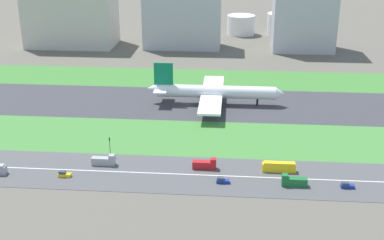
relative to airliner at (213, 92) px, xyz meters
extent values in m
plane|color=#5B564C|center=(-12.39, 0.00, -6.23)|extent=(800.00, 800.00, 0.00)
cube|color=#38383D|center=(-12.39, 0.00, -6.18)|extent=(280.00, 46.00, 0.10)
cube|color=#3D7A33|center=(-12.39, 41.00, -6.18)|extent=(280.00, 36.00, 0.10)
cube|color=#427F38|center=(-12.39, -41.00, -6.18)|extent=(280.00, 36.00, 0.10)
cube|color=#4C4C4F|center=(-12.39, -73.00, -6.18)|extent=(280.00, 28.00, 0.10)
cube|color=silver|center=(-12.39, -73.00, -6.13)|extent=(266.00, 0.50, 0.01)
cylinder|color=white|center=(1.68, 0.00, 0.07)|extent=(56.00, 6.00, 6.00)
cone|color=white|center=(31.68, 0.00, 0.07)|extent=(4.00, 5.70, 5.70)
cone|color=white|center=(-28.82, 0.00, 0.87)|extent=(5.00, 5.40, 5.40)
cube|color=#0C724C|center=(-23.32, 0.00, 8.07)|extent=(9.00, 0.80, 11.00)
cube|color=white|center=(-24.32, 0.00, 1.07)|extent=(6.00, 16.00, 0.60)
cube|color=white|center=(-0.32, 15.00, -1.13)|extent=(10.00, 26.00, 1.00)
cylinder|color=gray|center=(0.68, 9.00, -3.33)|extent=(5.00, 3.20, 3.20)
cube|color=white|center=(-0.32, -15.00, -1.13)|extent=(10.00, 26.00, 1.00)
cylinder|color=gray|center=(0.68, -9.00, -3.33)|extent=(5.00, 3.20, 3.20)
cylinder|color=black|center=(21.28, 0.00, -4.53)|extent=(1.00, 1.00, 3.20)
cylinder|color=black|center=(-2.32, 3.50, -4.53)|extent=(1.00, 1.00, 3.20)
cylinder|color=black|center=(-2.32, -3.50, -4.53)|extent=(1.00, 1.00, 3.20)
cube|color=yellow|center=(-47.34, -78.00, -5.58)|extent=(4.40, 1.80, 1.10)
cube|color=#333D4C|center=(-48.14, -78.00, -4.58)|extent=(2.20, 1.66, 0.90)
cube|color=#19662D|center=(30.83, -78.00, -4.73)|extent=(8.40, 2.50, 2.80)
cube|color=#19662D|center=(27.63, -78.00, -2.73)|extent=(2.00, 2.30, 1.20)
cube|color=navy|center=(7.14, -78.00, -5.58)|extent=(4.40, 1.80, 1.10)
cube|color=#333D4C|center=(6.34, -78.00, -4.58)|extent=(2.20, 1.66, 0.90)
cube|color=#B2191E|center=(0.24, -68.00, -4.73)|extent=(8.40, 2.50, 2.80)
cube|color=#B2191E|center=(3.44, -68.00, -2.73)|extent=(2.00, 2.30, 1.20)
cube|color=yellow|center=(26.45, -68.00, -4.63)|extent=(11.60, 2.50, 3.00)
cube|color=yellow|center=(26.55, -68.00, -2.88)|extent=(10.80, 2.30, 0.50)
cube|color=#99999E|center=(-36.24, -68.00, -4.73)|extent=(8.40, 2.50, 2.80)
cube|color=#99999E|center=(-33.04, -68.00, -2.73)|extent=(2.00, 2.30, 1.20)
cube|color=navy|center=(48.24, -78.00, -5.58)|extent=(4.40, 1.80, 1.10)
cube|color=#333D4C|center=(47.44, -78.00, -4.58)|extent=(2.20, 1.66, 0.90)
cylinder|color=#4C4C51|center=(-35.59, -60.00, -3.13)|extent=(0.24, 0.24, 6.00)
cube|color=black|center=(-35.59, -60.00, 0.47)|extent=(0.36, 0.36, 1.20)
sphere|color=#19D826|center=(-35.59, -60.20, 0.77)|extent=(0.24, 0.24, 0.24)
cube|color=beige|center=(-102.39, 114.00, 15.79)|extent=(59.21, 33.76, 44.04)
cube|color=#B2B2B7|center=(-25.80, 114.00, 15.43)|extent=(51.47, 24.02, 43.32)
cube|color=#B2B2B7|center=(54.85, 114.00, 19.20)|extent=(40.19, 28.38, 50.86)
cylinder|color=silver|center=(14.29, 159.00, 0.99)|extent=(20.84, 20.84, 14.44)
cylinder|color=silver|center=(45.41, 159.00, 1.90)|extent=(23.28, 23.28, 16.27)
camera|label=1|loc=(9.45, -231.54, 77.25)|focal=48.15mm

